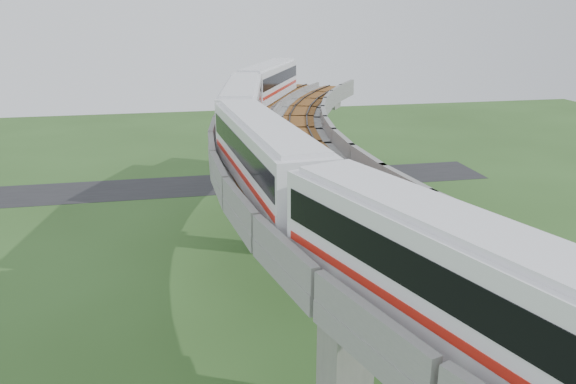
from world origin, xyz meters
name	(u,v)px	position (x,y,z in m)	size (l,w,h in m)	color
ground	(285,313)	(0.00, 0.00, 0.00)	(160.00, 160.00, 0.00)	#2F5120
dirt_lot	(492,307)	(14.00, -2.00, 0.02)	(18.00, 26.00, 0.04)	gray
asphalt_road	(236,183)	(0.00, 30.00, 0.01)	(60.00, 8.00, 0.03)	#232326
viaduct	(344,181)	(3.84, 0.00, 9.05)	(19.58, 73.98, 11.40)	#99968E
metro_train	(285,126)	(0.38, 1.92, 12.31)	(11.50, 61.30, 3.64)	white
fence	(422,289)	(9.75, 0.00, 0.75)	(3.87, 38.73, 1.50)	#2D382D
tree_0	(359,173)	(12.99, 23.88, 2.19)	(1.96, 1.96, 3.04)	#382314
tree_1	(345,192)	(9.59, 18.02, 2.18)	(2.28, 2.28, 3.16)	#382314
tree_2	(346,210)	(8.33, 13.59, 1.89)	(2.78, 2.78, 3.07)	#382314
tree_3	(349,244)	(6.30, 6.22, 1.87)	(2.69, 2.69, 3.01)	#382314
tree_4	(366,280)	(5.81, 0.63, 1.59)	(2.13, 2.13, 2.50)	#382314
tree_5	(397,293)	(7.05, -1.89, 1.77)	(1.97, 1.97, 2.61)	#382314
tree_6	(423,333)	(6.36, -7.41, 2.24)	(3.05, 3.05, 3.54)	#382314
tree_7	(512,379)	(8.74, -12.27, 2.46)	(2.53, 2.53, 3.55)	#382314
car_white	(484,316)	(12.29, -3.83, 0.57)	(1.26, 3.12, 1.06)	silver
car_red	(561,329)	(16.15, -6.20, 0.56)	(1.11, 3.19, 1.05)	#AF3010
car_dark	(485,258)	(16.96, 4.20, 0.62)	(1.61, 3.97, 1.15)	black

